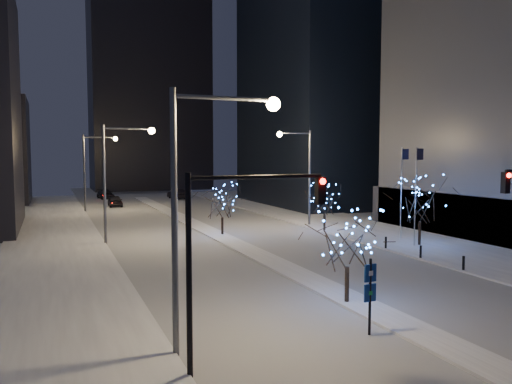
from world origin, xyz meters
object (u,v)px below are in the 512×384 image
holiday_tree_median_near (348,239)px  street_lamp_east (302,165)px  street_lamp_w_far (93,162)px  holiday_tree_plaza_far (325,199)px  car_near (115,201)px  holiday_tree_median_far (222,202)px  holiday_tree_plaza_near (420,201)px  car_far (105,194)px  wayfinding_sign (370,288)px  street_lamp_w_near (202,183)px  street_lamp_w_mid (117,167)px  traffic_signal_west (233,237)px  car_mid (177,194)px

holiday_tree_median_near → street_lamp_east: bearing=67.0°
street_lamp_w_far → holiday_tree_plaza_far: size_ratio=2.15×
car_near → holiday_tree_median_far: 30.82m
holiday_tree_median_far → street_lamp_w_far: bearing=111.1°
holiday_tree_median_near → holiday_tree_plaza_near: (14.16, 11.11, 0.39)m
car_far → holiday_tree_plaza_far: bearing=-76.6°
holiday_tree_median_near → holiday_tree_plaza_far: (11.00, 20.98, -0.22)m
street_lamp_w_far → wayfinding_sign: (6.94, -51.00, -4.50)m
street_lamp_w_near → car_near: (3.39, 55.66, -5.72)m
holiday_tree_median_far → street_lamp_w_mid: bearing=-176.8°
street_lamp_w_near → wayfinding_sign: size_ratio=3.07×
traffic_signal_west → car_far: traffic_signal_west is taller
street_lamp_w_far → holiday_tree_median_near: size_ratio=2.02×
street_lamp_w_far → traffic_signal_west: size_ratio=1.43×
traffic_signal_west → street_lamp_w_near: bearing=104.0°
car_mid → holiday_tree_median_far: holiday_tree_median_far is taller
car_far → wayfinding_sign: wayfinding_sign is taller
wayfinding_sign → street_lamp_w_near: bearing=168.6°
car_far → holiday_tree_plaza_near: size_ratio=0.90×
car_mid → wayfinding_sign: (-7.52, -64.92, 1.19)m
street_lamp_w_far → car_near: bearing=59.1°
street_lamp_east → traffic_signal_west: (-18.52, -30.00, -1.69)m
wayfinding_sign → car_far: bearing=89.8°
holiday_tree_plaza_near → wayfinding_sign: holiday_tree_plaza_near is taller
holiday_tree_median_near → street_lamp_w_far: bearing=100.2°
holiday_tree_plaza_near → wayfinding_sign: bearing=-135.9°
street_lamp_w_mid → holiday_tree_plaza_near: (22.60, -10.85, -2.75)m
street_lamp_w_near → holiday_tree_plaza_far: bearing=51.0°
holiday_tree_median_near → holiday_tree_plaza_far: bearing=62.3°
holiday_tree_median_near → holiday_tree_median_far: 22.51m
wayfinding_sign → car_mid: bearing=80.2°
street_lamp_east → car_mid: bearing=97.2°
street_lamp_w_near → street_lamp_w_far: size_ratio=1.00×
street_lamp_east → holiday_tree_plaza_near: size_ratio=1.73×
street_lamp_w_far → wayfinding_sign: bearing=-82.3°
street_lamp_w_near → street_lamp_w_far: bearing=90.0°
holiday_tree_plaza_far → wayfinding_sign: bearing=-116.5°
holiday_tree_plaza_near → wayfinding_sign: size_ratio=1.78×
street_lamp_w_far → car_near: (3.39, 5.66, -5.72)m
car_mid → car_far: car_mid is taller
street_lamp_east → car_mid: size_ratio=2.03×
street_lamp_w_near → holiday_tree_plaza_near: 26.80m
street_lamp_w_far → holiday_tree_plaza_near: street_lamp_w_far is taller
street_lamp_w_far → holiday_tree_plaza_near: size_ratio=1.73×
wayfinding_sign → holiday_tree_plaza_far: bearing=60.3°
car_mid → holiday_tree_median_near: bearing=75.1°
car_near → street_lamp_east: bearing=-58.7°
street_lamp_w_near → car_near: size_ratio=2.19×
street_lamp_w_near → street_lamp_east: (19.02, 28.00, -0.05)m
car_mid → street_lamp_w_far: bearing=34.7°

